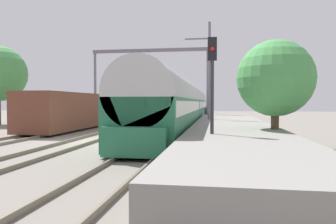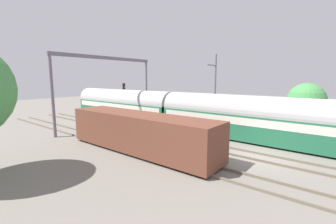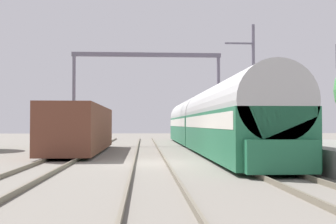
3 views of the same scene
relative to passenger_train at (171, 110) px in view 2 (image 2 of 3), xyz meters
The scene contains 12 objects.
ground 11.72m from the passenger_train, 111.09° to the right, with size 120.00×120.00×0.00m, color slate.
track_far_west 13.75m from the passenger_train, 127.64° to the right, with size 1.52×60.00×0.16m.
track_west 11.71m from the passenger_train, 111.09° to the right, with size 1.52×60.00×0.16m.
track_east 10.95m from the passenger_train, 90.00° to the right, with size 1.52×60.00×0.16m.
platform 9.70m from the passenger_train, 66.50° to the right, with size 4.40×28.00×0.90m.
passenger_train is the anchor object (origin of this frame).
freight_car 9.01m from the passenger_train, 157.52° to the right, with size 2.80×13.00×2.70m.
person_crossing 7.35m from the passenger_train, 75.46° to the left, with size 0.45×0.33×1.73m.
railway_signal_far 10.41m from the passenger_train, 79.33° to the left, with size 0.36×0.30×4.76m.
catenary_gantry 8.00m from the passenger_train, 125.79° to the left, with size 12.72×0.28×7.86m.
catenary_pole_east_mid 5.20m from the passenger_train, 60.11° to the right, with size 1.90×0.20×8.00m.
tree_east_background 13.52m from the passenger_train, 65.32° to the right, with size 3.54×3.54×5.03m.
Camera 2 is at (-15.87, -4.77, 5.49)m, focal length 24.47 mm.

